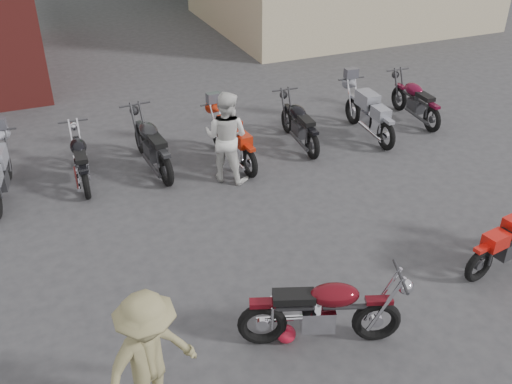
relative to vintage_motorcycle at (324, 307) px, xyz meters
name	(u,v)px	position (x,y,z in m)	size (l,w,h in m)	color
ground	(340,313)	(0.52, 0.38, -0.62)	(90.00, 90.00, 0.00)	#343436
vintage_motorcycle	(324,307)	(0.00, 0.00, 0.00)	(2.14, 0.71, 1.24)	#550A12
sportbike	(512,238)	(3.57, 0.32, -0.08)	(1.86, 0.61, 1.08)	red
helmet	(286,334)	(-0.45, 0.19, -0.49)	(0.28, 0.28, 0.25)	#AF1228
person_light	(226,137)	(0.40, 4.81, 0.32)	(0.92, 0.71, 1.89)	silver
person_tan	(150,361)	(-2.40, -0.32, 0.31)	(1.20, 0.69, 1.86)	#888054
row_bike_2	(80,157)	(-2.35, 5.87, -0.07)	(1.90, 0.63, 1.10)	black
row_bike_3	(151,142)	(-0.89, 5.85, 0.00)	(2.15, 0.71, 1.25)	#262729
row_bike_4	(232,137)	(0.78, 5.47, -0.04)	(2.02, 0.67, 1.17)	#B8280F
row_bike_5	(299,121)	(2.48, 5.69, -0.05)	(1.98, 0.65, 1.15)	black
row_bike_6	(369,111)	(4.21, 5.50, 0.00)	(2.13, 0.70, 1.24)	gray
row_bike_7	(415,98)	(5.78, 5.84, -0.04)	(2.00, 0.66, 1.16)	#570A22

